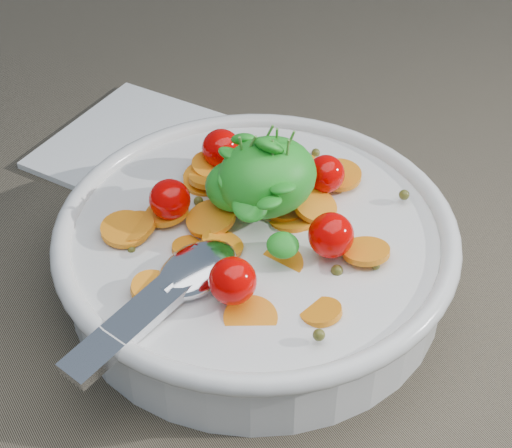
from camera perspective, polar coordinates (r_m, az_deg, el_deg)
ground at (r=0.57m, az=2.89°, el=-4.77°), size 6.00×6.00×0.00m
bowl at (r=0.55m, az=-0.04°, el=-1.79°), size 0.30×0.28×0.12m
napkin at (r=0.71m, az=-8.81°, el=5.80°), size 0.20×0.19×0.01m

